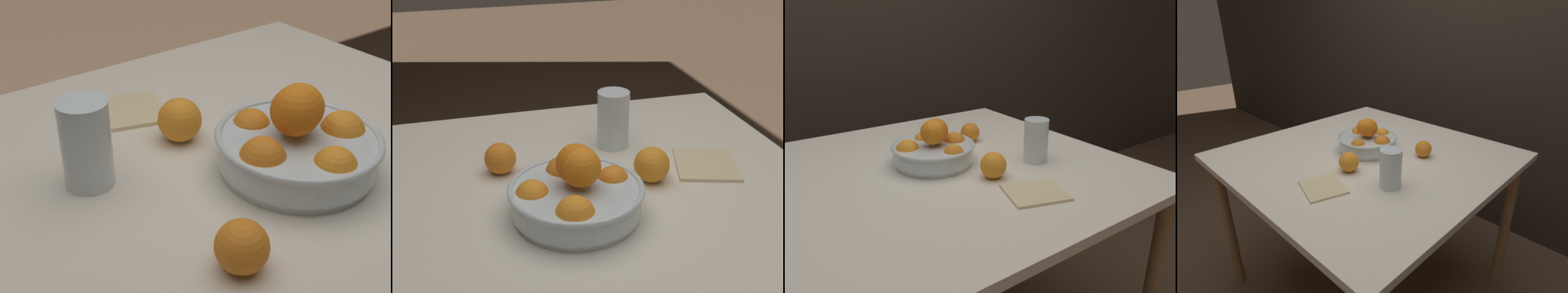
{
  "view_description": "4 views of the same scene",
  "coord_description": "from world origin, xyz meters",
  "views": [
    {
      "loc": [
        0.58,
        0.55,
        1.29
      ],
      "look_at": [
        0.15,
        -0.02,
        0.86
      ],
      "focal_mm": 50.0,
      "sensor_mm": 36.0,
      "label": 1
    },
    {
      "loc": [
        -0.94,
        0.27,
        1.4
      ],
      "look_at": [
        0.12,
        -0.03,
        0.86
      ],
      "focal_mm": 50.0,
      "sensor_mm": 36.0,
      "label": 2
    },
    {
      "loc": [
        -0.58,
        -1.03,
        1.27
      ],
      "look_at": [
        0.11,
        -0.04,
        0.83
      ],
      "focal_mm": 35.0,
      "sensor_mm": 36.0,
      "label": 3
    },
    {
      "loc": [
        0.91,
        -0.9,
        1.36
      ],
      "look_at": [
        0.09,
        -0.05,
        0.86
      ],
      "focal_mm": 28.0,
      "sensor_mm": 36.0,
      "label": 4
    }
  ],
  "objects": [
    {
      "name": "orange_loose_front",
      "position": [
        0.2,
        0.16,
        0.82
      ],
      "size": [
        0.07,
        0.07,
        0.07
      ],
      "primitive_type": "sphere",
      "color": "orange",
      "rests_on": "dining_table"
    },
    {
      "name": "juice_glass",
      "position": [
        0.27,
        -0.14,
        0.85
      ],
      "size": [
        0.08,
        0.08,
        0.15
      ],
      "color": "#F4A314",
      "rests_on": "dining_table"
    },
    {
      "name": "dining_table",
      "position": [
        0.0,
        0.0,
        0.7
      ],
      "size": [
        1.13,
        1.12,
        0.78
      ],
      "color": "beige",
      "rests_on": "ground_plane"
    },
    {
      "name": "napkin",
      "position": [
        0.1,
        -0.33,
        0.78
      ],
      "size": [
        0.2,
        0.19,
        0.01
      ],
      "primitive_type": "cube",
      "rotation": [
        0.0,
        0.0,
        -0.31
      ],
      "color": "beige",
      "rests_on": "dining_table"
    },
    {
      "name": "fruit_bowl",
      "position": [
        -0.02,
        0.03,
        0.83
      ],
      "size": [
        0.28,
        0.28,
        0.16
      ],
      "color": "silver",
      "rests_on": "dining_table"
    },
    {
      "name": "orange_loose_near_bowl",
      "position": [
        0.07,
        -0.17,
        0.82
      ],
      "size": [
        0.08,
        0.08,
        0.08
      ],
      "primitive_type": "sphere",
      "color": "orange",
      "rests_on": "dining_table"
    }
  ]
}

